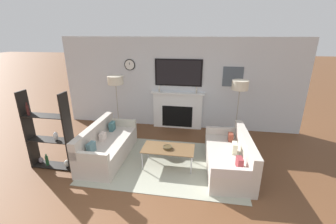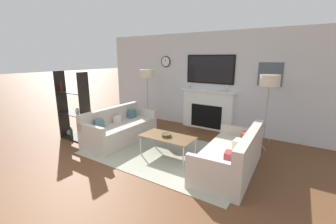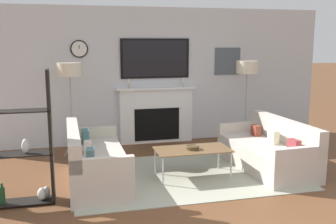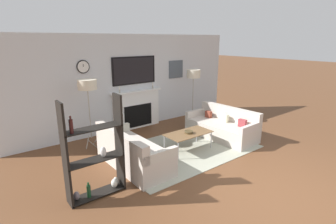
% 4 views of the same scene
% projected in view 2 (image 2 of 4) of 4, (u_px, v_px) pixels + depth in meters
% --- Properties ---
extents(ground_plane, '(60.00, 60.00, 0.00)m').
position_uv_depth(ground_plane, '(71.00, 214.00, 2.97)').
color(ground_plane, brown).
extents(fireplace_wall, '(7.16, 0.28, 2.70)m').
position_uv_depth(fireplace_wall, '(210.00, 86.00, 6.33)').
color(fireplace_wall, silver).
rests_on(fireplace_wall, ground_plane).
extents(area_rug, '(3.39, 2.19, 0.01)m').
position_uv_depth(area_rug, '(167.00, 153.00, 4.85)').
color(area_rug, '#9A9B89').
rests_on(area_rug, ground_plane).
extents(couch_left, '(0.82, 1.88, 0.81)m').
position_uv_depth(couch_left, '(120.00, 129.00, 5.52)').
color(couch_left, beige).
rests_on(couch_left, ground_plane).
extents(couch_right, '(0.95, 1.92, 0.79)m').
position_uv_depth(couch_right, '(232.00, 157.00, 4.04)').
color(couch_right, beige).
rests_on(couch_right, ground_plane).
extents(coffee_table, '(1.12, 0.58, 0.44)m').
position_uv_depth(coffee_table, '(167.00, 138.00, 4.63)').
color(coffee_table, brown).
rests_on(coffee_table, ground_plane).
extents(decorative_bowl, '(0.20, 0.20, 0.06)m').
position_uv_depth(decorative_bowl, '(166.00, 135.00, 4.60)').
color(decorative_bowl, '#48371E').
rests_on(decorative_bowl, coffee_table).
extents(floor_lamp_left, '(0.43, 0.43, 1.68)m').
position_uv_depth(floor_lamp_left, '(147.00, 74.00, 6.56)').
color(floor_lamp_left, '#9E998E').
rests_on(floor_lamp_left, ground_plane).
extents(floor_lamp_right, '(0.42, 0.42, 1.67)m').
position_uv_depth(floor_lamp_right, '(270.00, 81.00, 4.79)').
color(floor_lamp_right, '#9E998E').
rests_on(floor_lamp_right, ground_plane).
extents(shelf_unit, '(0.95, 0.28, 1.70)m').
position_uv_depth(shelf_unit, '(74.00, 112.00, 5.51)').
color(shelf_unit, black).
rests_on(shelf_unit, ground_plane).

